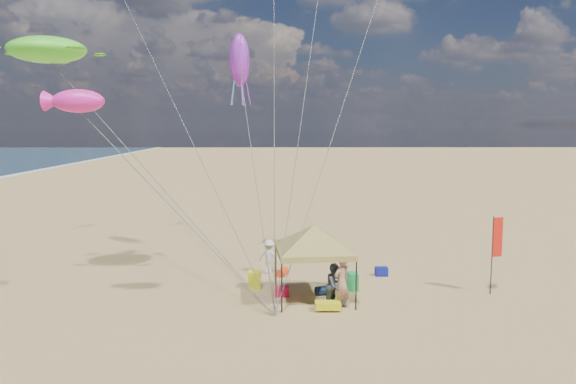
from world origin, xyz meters
name	(u,v)px	position (x,y,z in m)	size (l,w,h in m)	color
ground	(289,321)	(0.00, 0.00, 0.00)	(280.00, 280.00, 0.00)	tan
canopy_tent	(314,228)	(0.95, 2.29, 2.75)	(5.33, 5.33, 3.30)	black
feather_flag	(496,242)	(8.02, 2.85, 2.06)	(0.45, 0.17, 3.08)	black
cooler_red	(282,291)	(-0.24, 2.68, 0.19)	(0.54, 0.38, 0.38)	red
cooler_blue	(381,271)	(4.12, 5.47, 0.19)	(0.54, 0.38, 0.38)	navy
bag_navy	(323,290)	(1.36, 2.81, 0.18)	(0.36, 0.36, 0.60)	#0D1F3C
bag_orange	(282,272)	(-0.21, 5.49, 0.18)	(0.36, 0.36, 0.60)	#FF400E
chair_green	(352,282)	(2.54, 3.42, 0.35)	(0.50, 0.50, 0.70)	green
chair_yellow	(254,280)	(-1.34, 3.75, 0.35)	(0.50, 0.50, 0.70)	yellow
crate_grey	(342,300)	(1.96, 1.72, 0.14)	(0.34, 0.30, 0.28)	slate
beach_cart	(328,305)	(1.38, 1.02, 0.20)	(0.90, 0.50, 0.24)	#D0CE17
person_near_a	(342,282)	(1.89, 1.32, 0.96)	(0.70, 0.46, 1.91)	tan
person_near_b	(335,285)	(1.65, 1.38, 0.81)	(0.79, 0.62, 1.62)	#353D48
person_near_c	(269,257)	(-0.80, 5.90, 0.77)	(0.99, 0.57, 1.53)	silver
turtle_kite	(47,50)	(-9.42, 4.34, 9.45)	(3.07, 2.46, 1.02)	#4EEB2D
fish_kite	(78,101)	(-7.02, 0.87, 7.33)	(1.76, 0.88, 0.78)	#FF25B3
squid_kite	(240,60)	(-2.18, 8.42, 9.54)	(0.94, 0.94, 2.44)	purple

